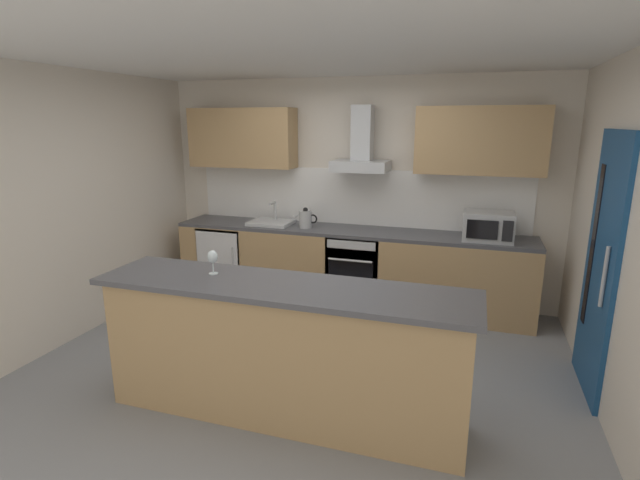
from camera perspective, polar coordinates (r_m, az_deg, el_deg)
name	(u,v)px	position (r m, az deg, el deg)	size (l,w,h in m)	color
ground	(301,367)	(4.40, -2.29, -14.80)	(5.67, 4.81, 0.02)	gray
ceiling	(297,53)	(3.90, -2.69, 21.35)	(5.67, 4.81, 0.02)	white
wall_back	(356,190)	(5.80, 4.32, 5.91)	(5.67, 0.12, 2.60)	silver
wall_left	(68,207)	(5.27, -27.76, 3.53)	(0.12, 4.81, 2.60)	silver
wall_right	(633,245)	(3.85, 33.20, -0.46)	(0.12, 4.81, 2.60)	silver
backsplash_tile	(355,197)	(5.74, 4.14, 5.12)	(3.97, 0.02, 0.66)	white
counter_back	(347,267)	(5.63, 3.24, -3.21)	(4.11, 0.60, 0.90)	tan
counter_island	(283,351)	(3.52, -4.47, -13.01)	(2.68, 0.64, 1.01)	tan
upper_cabinets	(352,139)	(5.52, 3.86, 11.87)	(4.06, 0.32, 0.70)	tan
side_door	(601,266)	(4.26, 30.44, -2.71)	(0.08, 0.85, 2.05)	navy
oven	(357,268)	(5.57, 4.38, -3.30)	(0.60, 0.62, 0.80)	slate
refrigerator	(229,258)	(6.16, -10.78, -2.16)	(0.58, 0.60, 0.85)	white
microwave	(488,226)	(5.26, 19.36, 1.55)	(0.50, 0.38, 0.30)	#B7BABC
sink	(271,222)	(5.79, -5.82, 2.14)	(0.50, 0.40, 0.26)	silver
kettle	(306,219)	(5.57, -1.72, 2.54)	(0.29, 0.15, 0.24)	#B7BABC
range_hood	(362,151)	(5.46, 4.96, 10.53)	(0.62, 0.45, 0.72)	#B7BABC
wine_glass	(213,258)	(3.59, -12.64, -2.07)	(0.08, 0.08, 0.18)	silver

